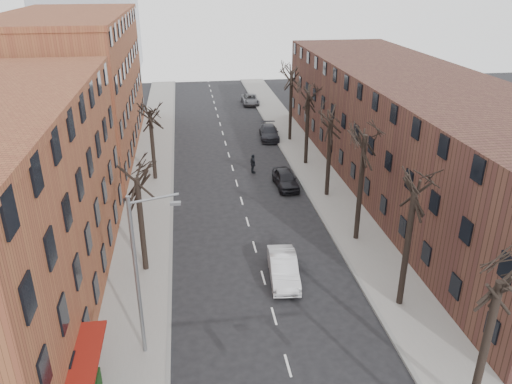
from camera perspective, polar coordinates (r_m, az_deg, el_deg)
name	(u,v)px	position (r m, az deg, el deg)	size (l,w,h in m)	color
sidewalk_left	(152,175)	(49.66, -11.82, 1.90)	(4.00, 90.00, 0.15)	gray
sidewalk_right	(312,167)	(51.06, 6.38, 2.89)	(4.00, 90.00, 0.15)	gray
building_left_far	(74,87)	(57.39, -20.13, 11.18)	(12.00, 28.00, 14.00)	brown
building_right	(413,131)	(47.74, 17.55, 6.66)	(12.00, 50.00, 10.00)	#4B2D23
tree_right_b	(399,305)	(31.78, 16.01, -12.26)	(5.20, 5.20, 10.80)	black
tree_right_c	(356,239)	(37.99, 11.31, -5.34)	(5.20, 5.20, 11.60)	black
tree_right_d	(326,196)	(44.77, 8.05, -0.42)	(5.20, 5.20, 10.00)	black
tree_right_e	(305,164)	(51.90, 5.68, 3.19)	(5.20, 5.20, 10.80)	black
tree_right_f	(290,140)	(59.25, 3.87, 5.91)	(5.20, 5.20, 11.60)	black
tree_left_a	(146,270)	(34.49, -12.43, -8.72)	(5.20, 5.20, 9.50)	black
tree_left_b	(156,179)	(48.74, -11.40, 1.41)	(5.20, 5.20, 9.50)	black
streetlight	(140,271)	(25.04, -13.14, -8.79)	(2.45, 0.22, 9.03)	slate
silver_sedan	(283,268)	(32.43, 3.14, -8.69)	(1.73, 4.96, 1.63)	silver
parked_car_near	(286,179)	(45.93, 3.40, 1.52)	(1.88, 4.67, 1.59)	black
parked_car_mid	(269,132)	(59.56, 1.51, 6.83)	(2.14, 5.26, 1.53)	black
parked_car_far	(250,99)	(75.78, -0.67, 10.53)	(2.35, 5.10, 1.42)	#5A5B62
pedestrian_crossing	(253,164)	(48.98, -0.35, 3.23)	(1.13, 0.47, 1.93)	black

